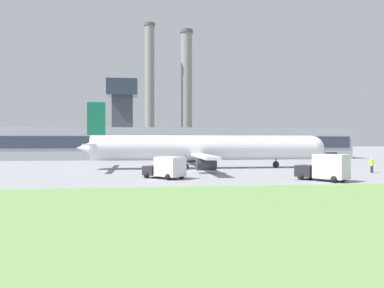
# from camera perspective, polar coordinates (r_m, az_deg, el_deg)

# --- Properties ---
(ground_plane) EXTENTS (400.00, 400.00, 0.00)m
(ground_plane) POSITION_cam_1_polar(r_m,az_deg,el_deg) (51.64, 0.21, -4.12)
(ground_plane) COLOR gray
(grass_strip) EXTENTS (240.00, 37.00, 0.06)m
(grass_strip) POSITION_cam_1_polar(r_m,az_deg,el_deg) (16.60, 17.94, -13.93)
(grass_strip) COLOR #668E4C
(grass_strip) RESTS_ON ground_plane
(terminal_building) EXTENTS (82.09, 13.18, 18.00)m
(terminal_building) POSITION_cam_1_polar(r_m,az_deg,el_deg) (87.17, -3.41, 0.34)
(terminal_building) COLOR #9EA3AD
(terminal_building) RESTS_ON ground_plane
(smokestack_left) EXTENTS (3.36, 3.36, 40.69)m
(smokestack_left) POSITION_cam_1_polar(r_m,az_deg,el_deg) (118.32, -6.47, 8.43)
(smokestack_left) COLOR gray
(smokestack_left) RESTS_ON ground_plane
(smokestack_right) EXTENTS (4.10, 4.10, 39.80)m
(smokestack_right) POSITION_cam_1_polar(r_m,az_deg,el_deg) (121.53, -0.84, 8.03)
(smokestack_right) COLOR gray
(smokestack_right) RESTS_ON ground_plane
(airplane) EXTENTS (37.56, 30.39, 9.74)m
(airplane) POSITION_cam_1_polar(r_m,az_deg,el_deg) (56.23, 1.71, -0.64)
(airplane) COLOR silver
(airplane) RESTS_ON ground_plane
(pushback_tug) EXTENTS (4.09, 2.87, 2.29)m
(pushback_tug) POSITION_cam_1_polar(r_m,az_deg,el_deg) (64.35, 20.41, -2.29)
(pushback_tug) COLOR gray
(pushback_tug) RESTS_ON ground_plane
(baggage_truck) EXTENTS (4.81, 4.99, 2.40)m
(baggage_truck) POSITION_cam_1_polar(r_m,az_deg,el_deg) (41.09, -3.95, -3.67)
(baggage_truck) COLOR #232328
(baggage_truck) RESTS_ON ground_plane
(fuel_truck) EXTENTS (4.66, 5.45, 2.77)m
(fuel_truck) POSITION_cam_1_polar(r_m,az_deg,el_deg) (40.97, 19.64, -3.48)
(fuel_truck) COLOR #232328
(fuel_truck) RESTS_ON ground_plane
(ground_crew_person) EXTENTS (0.54, 0.54, 1.87)m
(ground_crew_person) POSITION_cam_1_polar(r_m,az_deg,el_deg) (53.78, 25.71, -2.96)
(ground_crew_person) COLOR #23283D
(ground_crew_person) RESTS_ON ground_plane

